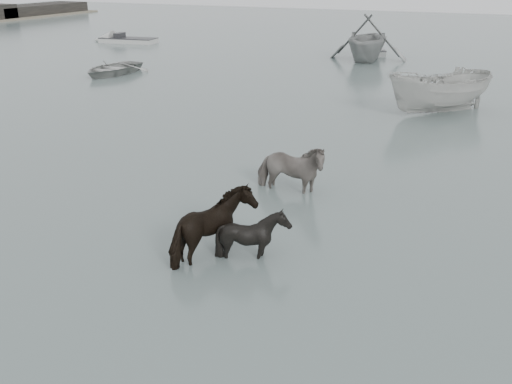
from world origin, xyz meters
The scene contains 9 objects.
ground centered at (0.00, 0.00, 0.00)m, with size 140.00×140.00×0.00m, color #536260.
pony_pinto centered at (-1.16, 3.03, 0.87)m, with size 0.94×2.06×1.74m, color black.
pony_dark centered at (-1.28, -1.11, 0.86)m, with size 1.70×1.45×1.71m, color black.
pony_black centered at (-0.56, -0.78, 0.70)m, with size 1.13×1.27×1.40m, color black.
rowboat_lead centered at (-16.80, 15.98, 0.44)m, with size 3.01×4.21×0.87m, color #A3A49F.
rowboat_trail centered at (-4.70, 26.74, 1.54)m, with size 5.04×5.84×3.08m, color gray.
boat_small centered at (1.39, 14.00, 0.98)m, with size 1.91×5.07×1.96m, color #B4B4AF.
skiff_outer centered at (-24.29, 28.01, 0.38)m, with size 6.26×1.60×0.75m, color beige, non-canonical shape.
skiff_mid centered at (-5.30, 30.29, 0.38)m, with size 5.69×1.60×0.75m, color #969996, non-canonical shape.
Camera 1 is at (3.86, -10.65, 5.82)m, focal length 40.00 mm.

